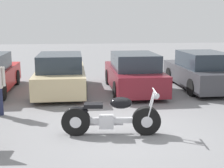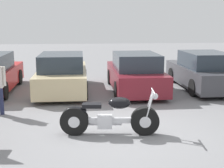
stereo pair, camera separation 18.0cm
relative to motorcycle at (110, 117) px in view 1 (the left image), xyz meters
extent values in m
plane|color=slate|center=(0.36, 0.16, -0.42)|extent=(60.00, 60.00, 0.00)
cylinder|color=black|center=(0.84, -0.09, -0.09)|extent=(0.68, 0.27, 0.67)
cylinder|color=silver|center=(0.84, -0.09, -0.09)|extent=(0.29, 0.25, 0.27)
cylinder|color=black|center=(-0.80, 0.08, -0.09)|extent=(0.68, 0.27, 0.67)
cylinder|color=silver|center=(-0.80, 0.08, -0.09)|extent=(0.29, 0.25, 0.27)
cube|color=silver|center=(0.02, -0.01, -0.07)|extent=(1.26, 0.23, 0.12)
cube|color=silver|center=(-0.09, 0.01, -0.11)|extent=(0.36, 0.27, 0.30)
ellipsoid|color=black|center=(0.25, -0.03, 0.34)|extent=(0.55, 0.37, 0.27)
cube|color=black|center=(-0.39, 0.04, 0.28)|extent=(0.46, 0.28, 0.09)
ellipsoid|color=black|center=(-0.75, 0.07, 0.16)|extent=(0.50, 0.25, 0.20)
cylinder|color=silver|center=(0.92, -0.19, 0.27)|extent=(0.22, 0.06, 0.72)
cylinder|color=silver|center=(0.94, -0.01, 0.27)|extent=(0.22, 0.06, 0.72)
cylinder|color=silver|center=(1.02, -0.11, 0.62)|extent=(0.09, 0.62, 0.03)
sphere|color=silver|center=(1.06, -0.11, 0.50)|extent=(0.15, 0.15, 0.15)
cylinder|color=silver|center=(-0.30, 0.17, -0.21)|extent=(1.26, 0.20, 0.08)
cylinder|color=black|center=(-3.25, 6.29, -0.11)|extent=(0.20, 0.63, 0.63)
cylinder|color=black|center=(-3.25, 3.64, -0.11)|extent=(0.20, 0.63, 0.63)
cube|color=#C6B284|center=(-1.33, 4.75, 0.09)|extent=(1.75, 4.28, 0.72)
cube|color=#28333D|center=(-1.33, 4.49, 0.74)|extent=(1.54, 2.23, 0.59)
cylinder|color=black|center=(-2.14, 6.07, -0.11)|extent=(0.20, 0.63, 0.63)
cylinder|color=black|center=(-0.51, 6.07, -0.11)|extent=(0.20, 0.63, 0.63)
cylinder|color=black|center=(-2.14, 3.42, -0.11)|extent=(0.20, 0.63, 0.63)
cylinder|color=black|center=(-0.51, 3.42, -0.11)|extent=(0.20, 0.63, 0.63)
cube|color=maroon|center=(1.41, 4.65, 0.09)|extent=(1.75, 4.28, 0.72)
cube|color=#28333D|center=(1.41, 4.39, 0.74)|extent=(1.54, 2.23, 0.59)
cylinder|color=black|center=(0.60, 5.98, -0.11)|extent=(0.20, 0.63, 0.63)
cylinder|color=black|center=(2.23, 5.98, -0.11)|extent=(0.20, 0.63, 0.63)
cylinder|color=black|center=(0.60, 3.32, -0.11)|extent=(0.20, 0.63, 0.63)
cylinder|color=black|center=(2.23, 3.32, -0.11)|extent=(0.20, 0.63, 0.63)
cube|color=#3D3D42|center=(4.15, 4.82, 0.09)|extent=(1.75, 4.28, 0.72)
cube|color=#28333D|center=(4.15, 4.56, 0.74)|extent=(1.54, 2.23, 0.59)
cylinder|color=black|center=(3.34, 6.15, -0.11)|extent=(0.20, 0.63, 0.63)
cylinder|color=black|center=(4.97, 6.15, -0.11)|extent=(0.20, 0.63, 0.63)
cylinder|color=black|center=(3.34, 3.49, -0.11)|extent=(0.20, 0.63, 0.63)
cylinder|color=#232847|center=(-2.89, 1.90, -0.03)|extent=(0.12, 0.12, 0.79)
cylinder|color=silver|center=(-2.77, 1.90, 0.69)|extent=(0.08, 0.08, 0.54)
camera|label=1|loc=(-0.79, -6.93, 2.20)|focal=50.00mm
camera|label=2|loc=(-0.61, -6.95, 2.20)|focal=50.00mm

